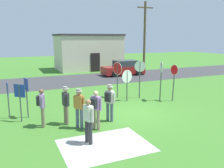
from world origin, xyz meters
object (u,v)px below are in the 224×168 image
Objects in this scene: stop_sign_tallest at (117,73)px; person_holding_notes at (96,107)px; person_near_signs at (66,103)px; info_panel_middle at (26,91)px; info_panel_rightmost at (8,94)px; info_panel_leftmost at (20,96)px; utility_pole at (145,37)px; stop_sign_rear_left at (174,77)px; person_in_blue at (42,105)px; person_in_teal at (88,119)px; stop_sign_leaning_right at (161,75)px; person_in_dark_shirt at (109,100)px; parked_car_on_street at (124,68)px; stop_sign_low_front at (140,73)px; person_on_left at (79,106)px; stop_sign_nearest at (127,80)px.

person_holding_notes is (-3.17, -4.60, -0.61)m from stop_sign_tallest.
person_holding_notes is at bearing -124.57° from stop_sign_tallest.
info_panel_middle is (-1.50, 1.65, 0.36)m from person_near_signs.
person_holding_notes is 0.95× the size of info_panel_rightmost.
info_panel_middle reaches higher than info_panel_leftmost.
stop_sign_rear_left is (-3.93, -9.88, -2.37)m from utility_pole.
stop_sign_rear_left is 9.29m from info_panel_rightmost.
person_in_teal is at bearing -61.45° from person_in_blue.
info_panel_rightmost is at bearing 178.46° from stop_sign_leaning_right.
person_holding_notes is 1.18m from person_in_dark_shirt.
stop_sign_leaning_right is 6.51m from person_near_signs.
person_in_teal is at bearing -151.69° from stop_sign_rear_left.
stop_sign_low_front reaches higher than parked_car_on_street.
parked_car_on_street is 2.55× the size of person_holding_notes.
stop_sign_tallest is (-2.10, 1.77, -0.04)m from stop_sign_leaning_right.
utility_pole is 10.48m from stop_sign_tallest.
person_holding_notes is (-5.27, -2.83, -0.64)m from stop_sign_leaning_right.
info_panel_leftmost is (-2.13, 3.49, 0.27)m from person_in_teal.
utility_pole is 16.34m from info_panel_rightmost.
stop_sign_rear_left reaches higher than person_holding_notes.
utility_pole is at bearing 37.54° from info_panel_middle.
person_on_left is 1.54m from person_in_dark_shirt.
info_panel_leftmost reaches higher than person_in_dark_shirt.
person_in_blue is at bearing -157.63° from stop_sign_low_front.
utility_pole is 10.89m from stop_sign_rear_left.
utility_pole is at bearing 38.11° from info_panel_leftmost.
person_near_signs is 0.98× the size of info_panel_leftmost.
info_panel_middle reaches higher than person_in_teal.
person_in_teal is 1.33m from person_holding_notes.
stop_sign_tallest is (-2.77, 2.16, 0.10)m from stop_sign_rear_left.
info_panel_rightmost reaches higher than info_panel_leftmost.
person_in_blue is (-9.74, -11.49, 0.29)m from parked_car_on_street.
utility_pole is 4.24× the size of person_near_signs.
stop_sign_nearest is at bearing -115.55° from parked_car_on_street.
person_holding_notes is (-7.73, -12.78, 0.29)m from parked_car_on_street.
info_panel_middle is at bearing 129.12° from person_on_left.
info_panel_leftmost reaches higher than person_in_blue.
person_on_left is 0.97× the size of info_panel_rightmost.
stop_sign_leaning_right is 8.12m from info_panel_leftmost.
info_panel_leftmost is (-10.55, -10.42, 0.53)m from parked_car_on_street.
stop_sign_rear_left is 5.31m from person_in_dark_shirt.
stop_sign_tallest is 1.33× the size of person_near_signs.
stop_sign_low_front is 6.13m from person_near_signs.
info_panel_leftmost is (-3.76, 1.64, 0.21)m from person_in_dark_shirt.
parked_car_on_street is 10.22m from stop_sign_nearest.
utility_pole is 4.36× the size of person_in_teal.
info_panel_leftmost is (-2.83, 2.36, 0.24)m from person_holding_notes.
person_on_left is 0.82m from person_near_signs.
stop_sign_low_front is (-5.44, -8.38, -2.24)m from utility_pole.
stop_sign_rear_left reaches higher than person_on_left.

